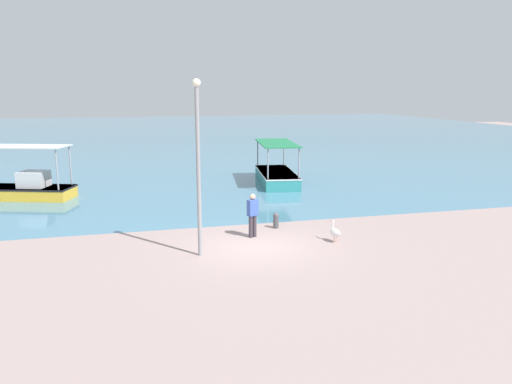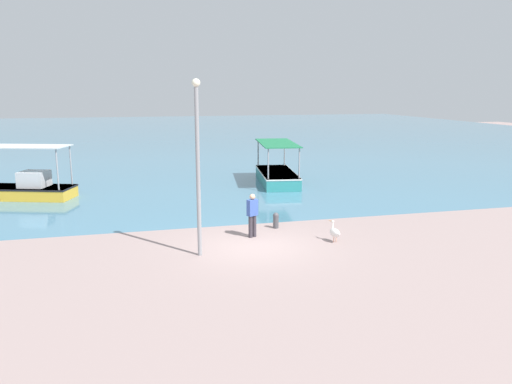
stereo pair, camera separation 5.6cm
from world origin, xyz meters
The scene contains 8 objects.
ground centered at (0.00, 0.00, 0.00)m, with size 120.00×120.00×0.00m, color gray.
harbor_water centered at (0.00, 48.00, 0.00)m, with size 110.00×90.00×0.00m, color teal.
fishing_boat_center centered at (-10.40, 11.11, 0.58)m, with size 7.19×3.92×2.74m.
fishing_boat_far_left centered at (4.31, 11.80, 0.52)m, with size 2.79×5.79×2.46m.
pelican centered at (3.00, -0.19, 0.38)m, with size 0.37×0.80×0.80m.
lamp_post centered at (-2.06, -0.48, 3.31)m, with size 0.28×0.28×5.90m.
mooring_bollard centered at (1.42, 2.17, 0.35)m, with size 0.24×0.24×0.65m.
fisherman_standing centered at (0.19, 1.17, 0.91)m, with size 0.46×0.37×1.69m.
Camera 1 is at (-4.21, -16.70, 5.52)m, focal length 35.00 mm.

